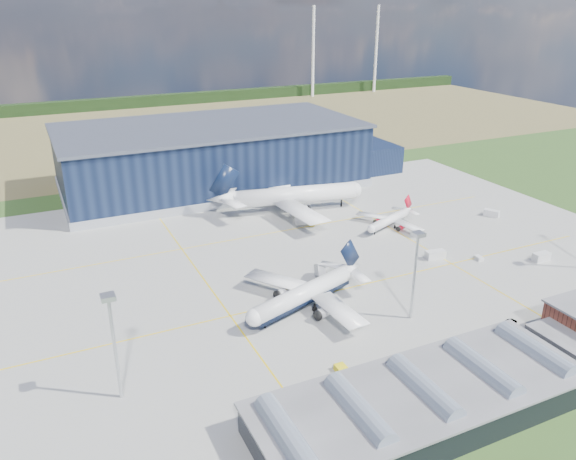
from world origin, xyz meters
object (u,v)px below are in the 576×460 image
object	(u,v)px
gse_tug_b	(342,370)
gse_van_a	(435,255)
gse_tug_c	(311,224)
gse_cart_a	(479,258)
car_a	(562,322)
airliner_red	(389,216)
gse_van_b	(491,213)
light_mast_center	(416,262)
airstair	(320,273)
light_mast_west	(113,330)
gse_van_c	(541,257)
car_b	(510,322)
airliner_navy	(303,286)
hangar	(218,158)
airliner_widebody	(295,186)

from	to	relation	value
gse_tug_b	gse_van_a	size ratio (longest dim) A/B	0.55
gse_tug_c	gse_van_a	bearing A→B (deg)	-57.20
gse_cart_a	car_a	xyz separation A→B (m)	(-7.64, -36.75, -0.04)
airliner_red	gse_van_b	bearing A→B (deg)	148.11
light_mast_center	airstair	xyz separation A→B (m)	(-10.17, 28.36, -13.72)
car_a	light_mast_west	bearing A→B (deg)	75.26
airliner_red	gse_cart_a	bearing A→B (deg)	83.74
gse_van_c	car_a	world-z (taller)	gse_van_c
gse_van_b	car_b	distance (m)	76.70
airliner_red	gse_tug_b	world-z (taller)	airliner_red
airliner_navy	gse_tug_b	distance (m)	28.11
hangar	airliner_red	world-z (taller)	hangar
airliner_widebody	gse_van_c	distance (m)	86.18
hangar	gse_tug_b	distance (m)	138.42
light_mast_west	gse_van_a	distance (m)	101.97
gse_cart_a	hangar	bearing A→B (deg)	121.13
gse_tug_c	gse_van_c	distance (m)	74.23
gse_tug_b	airliner_widebody	bearing A→B (deg)	69.78
gse_cart_a	gse_van_b	size ratio (longest dim) A/B	0.52
hangar	light_mast_center	size ratio (longest dim) A/B	6.30
airstair	light_mast_west	bearing A→B (deg)	-139.92
airliner_navy	gse_van_b	distance (m)	96.96
hangar	car_a	world-z (taller)	hangar
airliner_navy	car_b	bearing A→B (deg)	127.24
gse_van_b	airliner_navy	bearing A→B (deg)	166.42
airstair	car_a	distance (m)	62.44
hangar	gse_van_c	bearing A→B (deg)	-61.18
light_mast_center	gse_van_a	bearing A→B (deg)	41.95
airliner_red	car_b	xyz separation A→B (m)	(-9.68, -64.83, -3.78)
light_mast_west	gse_cart_a	size ratio (longest dim) A/B	8.35
hangar	car_b	bearing A→B (deg)	-78.87
gse_tug_b	gse_cart_a	distance (m)	72.60
light_mast_center	gse_van_b	bearing A→B (deg)	32.99
light_mast_west	airliner_widebody	world-z (taller)	light_mast_west
airliner_navy	hangar	bearing A→B (deg)	-116.77
airliner_widebody	gse_tug_c	xyz separation A→B (m)	(-1.17, -15.54, -8.97)
airliner_red	airliner_navy	bearing A→B (deg)	12.84
car_a	car_b	world-z (taller)	car_b
light_mast_center	gse_van_c	xyz separation A→B (m)	(55.83, 10.26, -14.14)
gse_cart_a	gse_tug_b	bearing A→B (deg)	-147.63
gse_van_c	car_b	size ratio (longest dim) A/B	1.34
gse_cart_a	airstair	bearing A→B (deg)	176.47
hangar	light_mast_west	size ratio (longest dim) A/B	6.30
gse_van_a	car_b	distance (m)	38.69
airliner_widebody	car_b	bearing A→B (deg)	-71.53
light_mast_west	airliner_red	world-z (taller)	light_mast_west
airliner_widebody	gse_cart_a	world-z (taller)	airliner_widebody
gse_cart_a	gse_van_b	xyz separation A→B (m)	(30.58, 26.61, 0.63)
car_a	airstair	bearing A→B (deg)	37.35
airliner_widebody	gse_tug_b	xyz separation A→B (m)	(-34.12, -92.97, -8.89)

